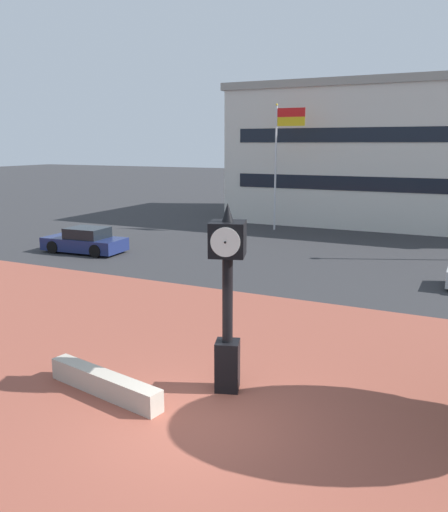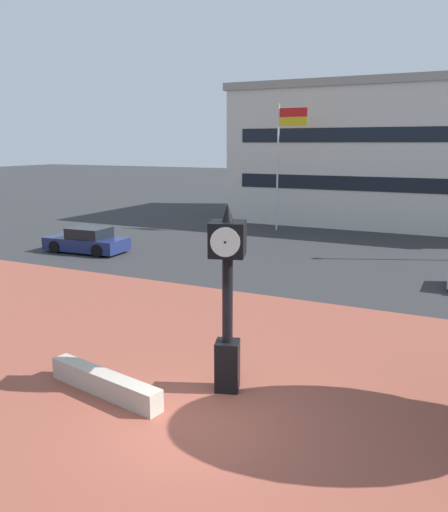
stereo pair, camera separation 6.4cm
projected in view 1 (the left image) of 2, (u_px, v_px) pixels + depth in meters
ground_plane at (197, 425)px, 10.32m from camera, size 200.00×200.00×0.00m
plaza_brick_paving at (247, 375)px, 12.52m from camera, size 44.00×13.00×0.01m
planter_wall at (104, 384)px, 11.52m from camera, size 3.22×0.99×0.50m
street_clock at (228, 292)px, 11.33m from camera, size 0.94×0.96×4.22m
car_street_mid at (85, 241)px, 26.59m from camera, size 4.26×2.09×1.28m
flagpole_primary at (280, 154)px, 32.56m from camera, size 1.89×0.14×7.84m
civic_building at (417, 154)px, 36.61m from camera, size 24.50×12.65×9.44m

